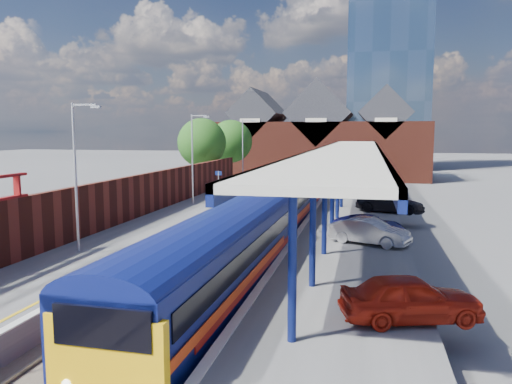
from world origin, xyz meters
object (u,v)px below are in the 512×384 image
(parked_car_red, at_px, (411,298))
(parked_car_blue, at_px, (369,225))
(platform_sign, at_px, (219,181))
(parked_car_dark, at_px, (390,202))
(lamp_post_c, at_px, (194,153))
(lamp_post_b, at_px, (78,168))
(lamp_post_d, at_px, (244,147))
(parked_car_silver, at_px, (369,231))
(train, at_px, (302,185))

(parked_car_red, distance_m, parked_car_blue, 12.89)
(platform_sign, bearing_deg, parked_car_dark, -11.42)
(platform_sign, distance_m, parked_car_blue, 16.31)
(parked_car_dark, bearing_deg, lamp_post_c, 103.21)
(lamp_post_b, relative_size, parked_car_dark, 1.47)
(lamp_post_c, distance_m, lamp_post_d, 16.00)
(lamp_post_d, xyz_separation_m, parked_car_silver, (13.43, -27.45, -3.34))
(train, relative_size, parked_car_red, 15.73)
(lamp_post_c, bearing_deg, platform_sign, 55.74)
(parked_car_red, bearing_deg, train, -2.93)
(platform_sign, bearing_deg, train, 25.45)
(platform_sign, bearing_deg, lamp_post_b, -94.33)
(parked_car_silver, bearing_deg, parked_car_red, -152.11)
(lamp_post_c, xyz_separation_m, parked_car_silver, (13.43, -11.45, -3.34))
(platform_sign, xyz_separation_m, parked_car_blue, (12.05, -10.94, -1.15))
(lamp_post_b, bearing_deg, platform_sign, 85.67)
(parked_car_silver, bearing_deg, lamp_post_b, 130.01)
(lamp_post_d, bearing_deg, parked_car_silver, -63.93)
(lamp_post_c, xyz_separation_m, platform_sign, (1.36, 2.00, -2.30))
(train, height_order, parked_car_silver, train)
(lamp_post_b, distance_m, parked_car_silver, 14.57)
(parked_car_blue, bearing_deg, platform_sign, 65.38)
(lamp_post_d, height_order, parked_car_dark, lamp_post_d)
(train, distance_m, parked_car_blue, 15.10)
(platform_sign, relative_size, parked_car_silver, 0.63)
(parked_car_red, xyz_separation_m, parked_car_silver, (-1.19, 10.32, -0.06))
(train, relative_size, lamp_post_b, 9.42)
(parked_car_red, distance_m, parked_car_silver, 10.39)
(parked_car_red, height_order, parked_car_blue, parked_car_red)
(lamp_post_c, bearing_deg, parked_car_red, -56.11)
(platform_sign, relative_size, parked_car_red, 0.60)
(parked_car_red, relative_size, parked_car_silver, 1.05)
(parked_car_red, height_order, parked_car_silver, parked_car_red)
(parked_car_dark, xyz_separation_m, parked_car_blue, (-1.45, -8.21, -0.15))
(lamp_post_c, height_order, lamp_post_d, same)
(lamp_post_d, xyz_separation_m, platform_sign, (1.36, -14.00, -2.30))
(lamp_post_d, relative_size, parked_car_blue, 1.80)
(train, bearing_deg, parked_car_blue, -68.38)
(platform_sign, bearing_deg, lamp_post_c, -124.26)
(lamp_post_d, relative_size, platform_sign, 2.80)
(train, xyz_separation_m, parked_car_blue, (5.56, -14.03, -0.58))
(parked_car_silver, height_order, parked_car_dark, parked_car_dark)
(parked_car_silver, bearing_deg, lamp_post_c, 70.83)
(platform_sign, distance_m, parked_car_red, 27.24)
(lamp_post_c, relative_size, platform_sign, 2.80)
(lamp_post_c, height_order, parked_car_dark, lamp_post_c)
(parked_car_blue, bearing_deg, lamp_post_d, 45.88)
(parked_car_red, bearing_deg, lamp_post_d, 4.10)
(lamp_post_b, xyz_separation_m, parked_car_dark, (14.86, 15.27, -3.30))
(parked_car_blue, bearing_deg, parked_car_dark, 7.60)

